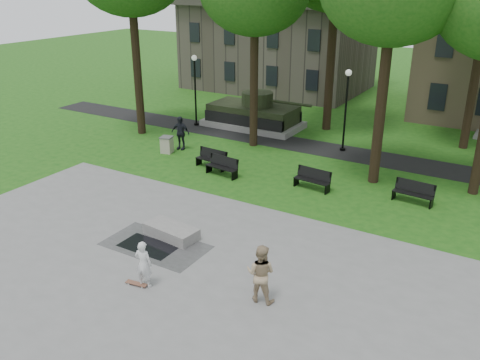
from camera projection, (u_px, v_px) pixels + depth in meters
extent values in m
plane|color=#194C12|center=(222.00, 234.00, 20.27)|extent=(120.00, 120.00, 0.00)
cube|color=gray|center=(138.00, 297.00, 16.29)|extent=(22.00, 16.00, 0.02)
cube|color=black|center=(332.00, 150.00, 29.81)|extent=(44.00, 2.60, 0.01)
cube|color=#4C443D|center=(278.00, 47.00, 45.21)|extent=(15.00, 10.00, 7.20)
cylinder|color=black|center=(137.00, 63.00, 31.44)|extent=(0.52, 0.52, 8.96)
cylinder|color=black|center=(254.00, 79.00, 29.25)|extent=(0.48, 0.48, 8.00)
cylinder|color=black|center=(382.00, 100.00, 23.80)|extent=(0.50, 0.50, 8.32)
cylinder|color=black|center=(331.00, 59.00, 32.20)|extent=(0.54, 0.54, 9.28)
cylinder|color=black|center=(475.00, 75.00, 28.68)|extent=(0.50, 0.50, 8.64)
cylinder|color=black|center=(195.00, 93.00, 33.97)|extent=(0.12, 0.12, 4.40)
sphere|color=silver|center=(194.00, 58.00, 33.09)|extent=(0.36, 0.36, 0.36)
cylinder|color=black|center=(196.00, 124.00, 34.77)|extent=(0.32, 0.32, 0.16)
cylinder|color=black|center=(345.00, 114.00, 28.99)|extent=(0.12, 0.12, 4.40)
sphere|color=silver|center=(349.00, 73.00, 28.10)|extent=(0.36, 0.36, 0.36)
cylinder|color=black|center=(342.00, 149.00, 29.79)|extent=(0.32, 0.32, 0.16)
cube|color=gray|center=(253.00, 124.00, 34.42)|extent=(6.50, 3.40, 0.40)
cube|color=#252E18|center=(253.00, 113.00, 34.13)|extent=(5.80, 2.80, 1.10)
cube|color=black|center=(243.00, 120.00, 33.14)|extent=(5.80, 0.35, 0.70)
cube|color=black|center=(263.00, 112.00, 35.28)|extent=(5.80, 0.35, 0.70)
cylinder|color=#252E18|center=(257.00, 99.00, 33.62)|extent=(2.10, 2.10, 0.90)
cylinder|color=#252E18|center=(289.00, 103.00, 32.52)|extent=(3.20, 0.18, 0.18)
cube|color=black|center=(148.00, 246.00, 19.29)|extent=(2.20, 1.20, 0.00)
cube|color=gray|center=(171.00, 231.00, 19.94)|extent=(2.30, 1.24, 0.45)
cube|color=brown|center=(136.00, 284.00, 16.88)|extent=(0.80, 0.30, 0.07)
imported|color=silver|center=(144.00, 264.00, 16.55)|extent=(0.67, 0.50, 1.66)
imported|color=tan|center=(261.00, 273.00, 15.77)|extent=(1.04, 0.87, 1.95)
imported|color=black|center=(180.00, 133.00, 29.70)|extent=(1.22, 0.62, 1.99)
cube|color=black|center=(211.00, 160.00, 26.98)|extent=(1.83, 0.60, 0.05)
cube|color=black|center=(213.00, 153.00, 27.04)|extent=(1.81, 0.30, 0.50)
cube|color=black|center=(198.00, 161.00, 27.46)|extent=(0.10, 0.45, 0.45)
cube|color=black|center=(225.00, 167.00, 26.66)|extent=(0.10, 0.45, 0.45)
cube|color=black|center=(222.00, 167.00, 25.93)|extent=(1.84, 0.65, 0.05)
cube|color=black|center=(224.00, 161.00, 25.99)|extent=(1.81, 0.36, 0.50)
cube|color=black|center=(208.00, 169.00, 26.42)|extent=(0.11, 0.45, 0.45)
cube|color=black|center=(236.00, 175.00, 25.61)|extent=(0.11, 0.45, 0.45)
cube|color=black|center=(312.00, 181.00, 24.29)|extent=(1.84, 0.63, 0.05)
cube|color=black|center=(314.00, 173.00, 24.35)|extent=(1.81, 0.34, 0.50)
cube|color=black|center=(295.00, 181.00, 24.78)|extent=(0.11, 0.45, 0.45)
cube|color=black|center=(328.00, 188.00, 23.97)|extent=(0.11, 0.45, 0.45)
cube|color=black|center=(413.00, 194.00, 22.81)|extent=(1.83, 0.61, 0.05)
cube|color=black|center=(415.00, 186.00, 22.87)|extent=(1.81, 0.31, 0.50)
cube|color=black|center=(393.00, 195.00, 23.30)|extent=(0.10, 0.45, 0.45)
cube|color=black|center=(432.00, 203.00, 22.49)|extent=(0.10, 0.45, 0.45)
cube|color=#B6AC96|center=(167.00, 145.00, 29.31)|extent=(0.73, 0.73, 0.90)
cube|color=#4C4C4C|center=(166.00, 137.00, 29.13)|extent=(0.80, 0.80, 0.06)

